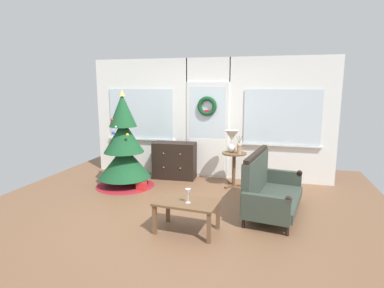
{
  "coord_description": "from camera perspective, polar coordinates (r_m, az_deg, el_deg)",
  "views": [
    {
      "loc": [
        1.39,
        -4.56,
        1.96
      ],
      "look_at": [
        0.05,
        0.55,
        1.0
      ],
      "focal_mm": 29.72,
      "sensor_mm": 36.0,
      "label": 1
    }
  ],
  "objects": [
    {
      "name": "back_wall_with_door",
      "position": [
        6.82,
        2.85,
        4.6
      ],
      "size": [
        5.2,
        0.19,
        2.55
      ],
      "color": "white",
      "rests_on": "ground"
    },
    {
      "name": "side_table",
      "position": [
        6.32,
        7.55,
        -3.3
      ],
      "size": [
        0.5,
        0.48,
        0.68
      ],
      "color": "brown",
      "rests_on": "ground"
    },
    {
      "name": "dresser_cabinet",
      "position": [
        6.86,
        -3.15,
        -2.94
      ],
      "size": [
        0.92,
        0.47,
        0.78
      ],
      "color": "black",
      "rests_on": "ground"
    },
    {
      "name": "table_lamp",
      "position": [
        6.28,
        7.15,
        1.08
      ],
      "size": [
        0.28,
        0.28,
        0.44
      ],
      "color": "silver",
      "rests_on": "side_table"
    },
    {
      "name": "wine_glass",
      "position": [
        4.26,
        -0.72,
        -8.71
      ],
      "size": [
        0.08,
        0.08,
        0.2
      ],
      "color": "silver",
      "rests_on": "coffee_table"
    },
    {
      "name": "christmas_tree",
      "position": [
        6.37,
        -12.09,
        -1.05
      ],
      "size": [
        1.16,
        1.16,
        1.9
      ],
      "color": "#4C331E",
      "rests_on": "ground"
    },
    {
      "name": "flower_vase",
      "position": [
        6.19,
        8.46,
        -0.66
      ],
      "size": [
        0.11,
        0.1,
        0.35
      ],
      "color": "tan",
      "rests_on": "side_table"
    },
    {
      "name": "settee_sofa",
      "position": [
        5.15,
        13.39,
        -7.93
      ],
      "size": [
        0.93,
        1.6,
        0.96
      ],
      "color": "black",
      "rests_on": "ground"
    },
    {
      "name": "gift_box",
      "position": [
        6.19,
        -9.05,
        -7.46
      ],
      "size": [
        0.17,
        0.15,
        0.17
      ],
      "primitive_type": "cube",
      "color": "red",
      "rests_on": "ground"
    },
    {
      "name": "coffee_table",
      "position": [
        4.38,
        -0.94,
        -11.03
      ],
      "size": [
        0.88,
        0.59,
        0.43
      ],
      "color": "brown",
      "rests_on": "ground"
    },
    {
      "name": "ground_plane",
      "position": [
        5.16,
        -2.13,
        -12.06
      ],
      "size": [
        6.76,
        6.76,
        0.0
      ],
      "primitive_type": "plane",
      "color": "brown"
    }
  ]
}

